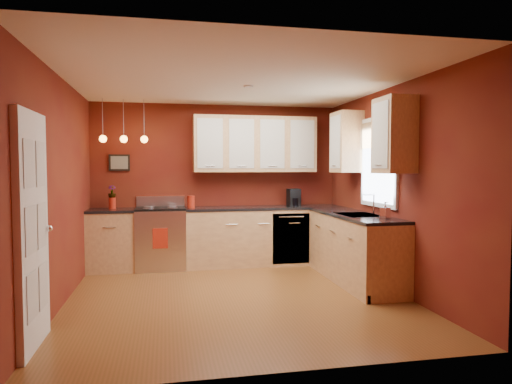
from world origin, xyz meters
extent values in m
plane|color=brown|center=(0.00, 0.00, 0.00)|extent=(4.20, 4.20, 0.00)
cube|color=white|center=(0.00, 0.00, 2.60)|extent=(4.00, 4.20, 0.02)
cube|color=maroon|center=(0.00, 2.10, 1.30)|extent=(4.00, 0.02, 2.60)
cube|color=maroon|center=(0.00, -2.10, 1.30)|extent=(4.00, 0.02, 2.60)
cube|color=maroon|center=(-2.00, 0.00, 1.30)|extent=(0.02, 4.20, 2.60)
cube|color=maroon|center=(2.00, 0.00, 1.30)|extent=(0.02, 4.20, 2.60)
cube|color=#E6B87B|center=(-1.65, 1.80, 0.45)|extent=(0.70, 0.60, 0.90)
cube|color=#E6B87B|center=(0.73, 1.80, 0.45)|extent=(2.54, 0.60, 0.90)
cube|color=#E6B87B|center=(1.70, 0.45, 0.45)|extent=(0.60, 2.10, 0.90)
cube|color=black|center=(-1.65, 1.80, 0.92)|extent=(0.70, 0.62, 0.04)
cube|color=black|center=(0.73, 1.80, 0.92)|extent=(2.54, 0.62, 0.04)
cube|color=black|center=(1.70, 0.45, 0.92)|extent=(0.62, 2.10, 0.04)
cube|color=silver|center=(-0.92, 1.80, 0.46)|extent=(0.76, 0.64, 0.92)
cube|color=black|center=(-0.92, 1.50, 0.48)|extent=(0.55, 0.02, 0.32)
cylinder|color=silver|center=(-0.92, 1.49, 0.72)|extent=(0.60, 0.02, 0.02)
cube|color=black|center=(-0.92, 1.80, 0.94)|extent=(0.76, 0.60, 0.03)
cylinder|color=#9A9A9F|center=(-1.10, 1.66, 0.95)|extent=(0.16, 0.16, 0.01)
cylinder|color=#9A9A9F|center=(-0.74, 1.66, 0.95)|extent=(0.16, 0.16, 0.01)
cylinder|color=#9A9A9F|center=(-1.10, 1.94, 0.95)|extent=(0.16, 0.16, 0.01)
cylinder|color=#9A9A9F|center=(-0.74, 1.94, 0.95)|extent=(0.16, 0.16, 0.01)
cube|color=silver|center=(-0.92, 2.10, 1.03)|extent=(0.76, 0.04, 0.16)
cube|color=silver|center=(1.10, 1.51, 0.45)|extent=(0.60, 0.02, 0.80)
cube|color=#9A9A9F|center=(1.70, 0.30, 0.92)|extent=(0.50, 0.70, 0.05)
cube|color=black|center=(1.70, 0.47, 0.91)|extent=(0.42, 0.30, 0.02)
cube|color=black|center=(1.70, 0.13, 0.91)|extent=(0.42, 0.30, 0.02)
cylinder|color=silver|center=(1.92, 0.30, 1.08)|extent=(0.02, 0.02, 0.28)
cylinder|color=silver|center=(1.85, 0.30, 1.21)|extent=(0.16, 0.02, 0.02)
cube|color=white|center=(1.98, 0.30, 1.65)|extent=(0.04, 1.02, 1.22)
cube|color=white|center=(1.97, 0.30, 1.65)|extent=(0.01, 0.90, 1.10)
cube|color=#A68353|center=(1.95, 0.30, 2.02)|extent=(0.02, 0.96, 0.36)
cube|color=white|center=(-1.97, -1.20, 1.02)|extent=(0.06, 0.82, 2.05)
cube|color=silver|center=(-1.94, -1.38, 1.60)|extent=(0.00, 0.28, 0.40)
cube|color=silver|center=(-1.94, -1.02, 1.60)|extent=(0.00, 0.28, 0.40)
cube|color=silver|center=(-1.94, -1.38, 1.05)|extent=(0.00, 0.28, 0.40)
cube|color=silver|center=(-1.94, -1.02, 1.05)|extent=(0.00, 0.28, 0.40)
cube|color=silver|center=(-1.94, -1.38, 0.50)|extent=(0.00, 0.28, 0.40)
cube|color=silver|center=(-1.94, -1.02, 0.50)|extent=(0.00, 0.28, 0.40)
sphere|color=silver|center=(-1.91, -0.87, 1.00)|extent=(0.06, 0.06, 0.06)
cube|color=#E6B87B|center=(0.60, 1.93, 1.95)|extent=(2.00, 0.35, 0.90)
cube|color=#E6B87B|center=(1.82, 0.32, 1.95)|extent=(0.35, 1.95, 0.90)
cube|color=black|center=(-1.55, 2.08, 1.65)|extent=(0.32, 0.03, 0.26)
cylinder|color=#9A9A9F|center=(-1.75, 1.75, 2.30)|extent=(0.01, 0.01, 0.60)
sphere|color=#FFA53F|center=(-1.75, 1.75, 2.00)|extent=(0.11, 0.11, 0.11)
cylinder|color=#9A9A9F|center=(-1.45, 1.75, 2.30)|extent=(0.01, 0.01, 0.60)
sphere|color=#FFA53F|center=(-1.45, 1.75, 2.00)|extent=(0.11, 0.11, 0.11)
cylinder|color=#9A9A9F|center=(-1.15, 1.75, 2.30)|extent=(0.01, 0.01, 0.60)
sphere|color=#FFA53F|center=(-1.15, 1.75, 2.00)|extent=(0.11, 0.11, 0.11)
cylinder|color=#B32513|center=(-0.45, 1.81, 1.03)|extent=(0.12, 0.12, 0.18)
cylinder|color=#B32513|center=(-0.45, 1.81, 1.12)|extent=(0.13, 0.13, 0.02)
cylinder|color=#B32513|center=(-1.65, 1.87, 1.03)|extent=(0.11, 0.11, 0.17)
imported|color=#B32513|center=(-1.65, 1.87, 1.20)|extent=(0.14, 0.14, 0.21)
cube|color=black|center=(1.25, 1.89, 1.08)|extent=(0.22, 0.19, 0.28)
cylinder|color=black|center=(1.25, 1.83, 1.01)|extent=(0.12, 0.12, 0.13)
imported|color=silver|center=(1.80, -0.25, 1.05)|extent=(0.13, 0.13, 0.21)
cube|color=#B32513|center=(-0.92, 1.47, 0.52)|extent=(0.22, 0.02, 0.30)
camera|label=1|loc=(-0.84, -5.40, 1.56)|focal=32.00mm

